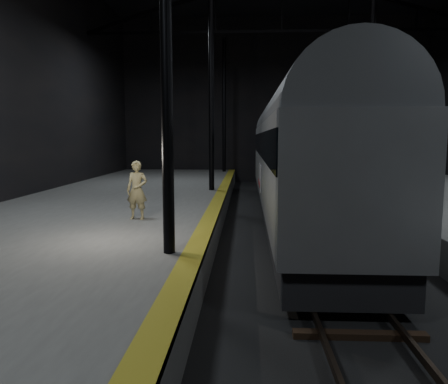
{
  "coord_description": "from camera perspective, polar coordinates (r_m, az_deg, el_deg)",
  "views": [
    {
      "loc": [
        -2.05,
        -13.59,
        3.59
      ],
      "look_at": [
        -2.72,
        -0.83,
        2.0
      ],
      "focal_mm": 35.0,
      "sensor_mm": 36.0,
      "label": 1
    }
  ],
  "objects": [
    {
      "name": "woman",
      "position": [
        14.15,
        -11.29,
        0.24
      ],
      "size": [
        0.73,
        0.52,
        1.87
      ],
      "primitive_type": "imported",
      "rotation": [
        0.0,
        0.0,
        -0.11
      ],
      "color": "tan",
      "rests_on": "platform_left"
    },
    {
      "name": "platform_left",
      "position": [
        14.97,
        -18.5,
        -5.19
      ],
      "size": [
        9.0,
        43.8,
        1.0
      ],
      "primitive_type": "cube",
      "color": "#52524F",
      "rests_on": "ground"
    },
    {
      "name": "train",
      "position": [
        18.28,
        9.48,
        5.3
      ],
      "size": [
        3.06,
        20.44,
        5.46
      ],
      "color": "#999BA0",
      "rests_on": "ground"
    },
    {
      "name": "track",
      "position": [
        14.19,
        11.31,
        -7.42
      ],
      "size": [
        2.4,
        43.0,
        0.24
      ],
      "color": "#3F3328",
      "rests_on": "ground"
    },
    {
      "name": "ground",
      "position": [
        14.21,
        11.3,
        -7.68
      ],
      "size": [
        44.0,
        44.0,
        0.0
      ],
      "primitive_type": "plane",
      "color": "black",
      "rests_on": "ground"
    },
    {
      "name": "tactile_strip",
      "position": [
        13.89,
        -2.01,
        -3.64
      ],
      "size": [
        0.5,
        43.8,
        0.01
      ],
      "primitive_type": "cube",
      "color": "olive",
      "rests_on": "platform_left"
    }
  ]
}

